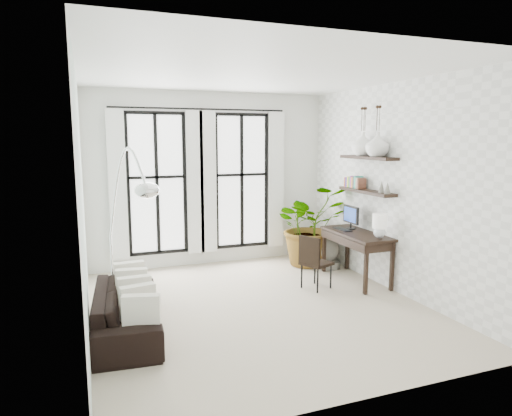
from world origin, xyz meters
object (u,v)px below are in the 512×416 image
sofa (127,311)px  arc_lamp (126,186)px  desk_chair (313,259)px  plant (310,225)px  buddha (328,250)px  desk (358,237)px

sofa → arc_lamp: size_ratio=0.85×
sofa → desk_chair: size_ratio=2.22×
sofa → plant: bearing=-56.0°
arc_lamp → buddha: size_ratio=2.92×
desk_chair → desk: bearing=-16.3°
desk → arc_lamp: 3.78m
buddha → sofa: bearing=-156.1°
arc_lamp → desk_chair: bearing=1.7°
desk_chair → arc_lamp: arc_lamp is taller
buddha → desk: bearing=-88.1°
plant → buddha: 0.59m
desk → desk_chair: bearing=-173.8°
plant → arc_lamp: arc_lamp is taller
plant → arc_lamp: bearing=-157.6°
arc_lamp → sofa: bearing=-100.2°
desk → arc_lamp: (-3.64, -0.18, 0.98)m
sofa → desk: size_ratio=1.36×
buddha → plant: bearing=122.7°
sofa → buddha: (3.71, 1.64, 0.05)m
desk_chair → arc_lamp: bearing=159.2°
plant → buddha: bearing=-57.3°
desk → desk_chair: (-0.86, -0.09, -0.27)m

